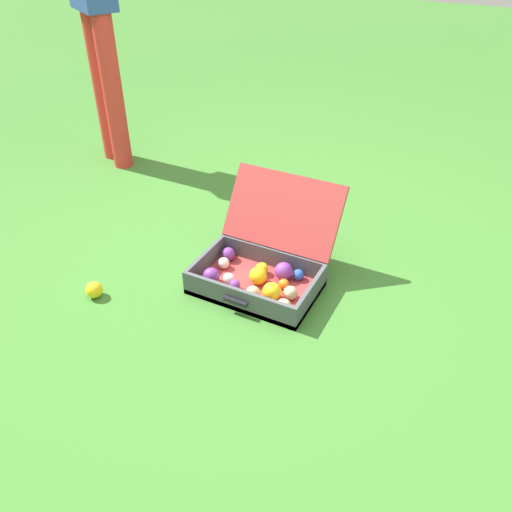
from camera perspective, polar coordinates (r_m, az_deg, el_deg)
ground_plane at (r=2.45m, az=-0.17°, el=-2.79°), size 16.00×16.00×0.00m
open_suitcase at (r=2.39m, az=0.79°, el=-1.00°), size 0.55×0.58×0.42m
stray_ball_on_grass at (r=2.45m, az=-17.20°, el=-3.54°), size 0.08×0.08×0.08m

